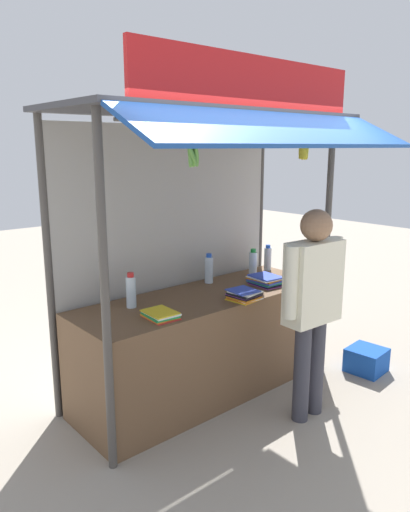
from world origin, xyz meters
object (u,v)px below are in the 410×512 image
(magazine_stack_back_left, at_px, (265,280))
(magazine_stack_center, at_px, (244,295))
(plastic_crate, at_px, (366,360))
(water_bottle_front_right, at_px, (131,291))
(magazine_stack_back_right, at_px, (313,275))
(magazine_stack_mid_right, at_px, (161,315))
(water_bottle_far_right, at_px, (253,264))
(water_bottle_front_left, at_px, (209,269))
(banana_bunch_inner_right, at_px, (304,151))
(banana_bunch_leftmost, at_px, (193,155))
(water_bottle_mid_left, at_px, (268,258))
(vendor_person, at_px, (313,296))

(magazine_stack_back_left, distance_m, magazine_stack_center, 0.52)
(magazine_stack_back_left, relative_size, plastic_crate, 0.92)
(magazine_stack_back_left, bearing_deg, water_bottle_front_right, 168.31)
(magazine_stack_back_right, xyz_separation_m, magazine_stack_center, (-0.96, -0.01, -0.00))
(magazine_stack_mid_right, relative_size, magazine_stack_back_right, 0.97)
(water_bottle_far_right, xyz_separation_m, magazine_stack_back_left, (-0.11, -0.27, -0.09))
(water_bottle_front_left, distance_m, plastic_crate, 1.81)
(water_bottle_front_left, bearing_deg, banana_bunch_inner_right, -64.49)
(magazine_stack_center, bearing_deg, water_bottle_far_right, 37.99)
(water_bottle_front_left, bearing_deg, banana_bunch_leftmost, -136.83)
(water_bottle_mid_left, xyz_separation_m, plastic_crate, (0.38, -0.99, -0.91))
(magazine_stack_back_right, xyz_separation_m, vendor_person, (-0.75, -0.56, 0.08))
(magazine_stack_back_right, height_order, banana_bunch_leftmost, banana_bunch_leftmost)
(magazine_stack_back_left, xyz_separation_m, magazine_stack_center, (-0.48, -0.19, 0.00))
(magazine_stack_mid_right, bearing_deg, banana_bunch_leftmost, -72.24)
(magazine_stack_back_left, height_order, magazine_stack_mid_right, magazine_stack_back_left)
(magazine_stack_mid_right, bearing_deg, water_bottle_front_right, 94.87)
(water_bottle_front_left, bearing_deg, magazine_stack_center, -102.12)
(water_bottle_mid_left, height_order, water_bottle_far_right, water_bottle_far_right)
(banana_bunch_leftmost, bearing_deg, plastic_crate, -7.16)
(magazine_stack_mid_right, relative_size, banana_bunch_leftmost, 0.97)
(magazine_stack_center, xyz_separation_m, vendor_person, (0.20, -0.55, 0.08))
(magazine_stack_back_left, distance_m, vendor_person, 0.80)
(magazine_stack_mid_right, xyz_separation_m, magazine_stack_center, (0.79, -0.11, 0.02))
(water_bottle_mid_left, distance_m, vendor_person, 1.32)
(magazine_stack_mid_right, xyz_separation_m, banana_bunch_leftmost, (0.09, -0.29, 1.18))
(magazine_stack_back_right, bearing_deg, water_bottle_front_right, 165.60)
(water_bottle_mid_left, distance_m, magazine_stack_center, 1.07)
(magazine_stack_center, xyz_separation_m, banana_bunch_inner_right, (0.49, -0.18, 1.18))
(water_bottle_far_right, distance_m, magazine_stack_back_left, 0.31)
(water_bottle_front_right, distance_m, magazine_stack_mid_right, 0.37)
(water_bottle_front_right, distance_m, magazine_stack_back_left, 1.33)
(banana_bunch_inner_right, bearing_deg, vendor_person, -127.92)
(water_bottle_far_right, xyz_separation_m, magazine_stack_back_right, (0.36, -0.46, -0.09))
(magazine_stack_center, relative_size, vendor_person, 0.15)
(magazine_stack_back_left, relative_size, banana_bunch_leftmost, 1.08)
(water_bottle_front_left, relative_size, magazine_stack_center, 1.09)
(magazine_stack_center, bearing_deg, magazine_stack_mid_right, 172.35)
(water_bottle_mid_left, distance_m, plastic_crate, 1.40)
(banana_bunch_inner_right, bearing_deg, magazine_stack_back_left, 92.44)
(magazine_stack_back_left, xyz_separation_m, vendor_person, (-0.27, -0.74, 0.08))
(magazine_stack_center, relative_size, banana_bunch_leftmost, 0.92)
(water_bottle_front_right, height_order, magazine_stack_center, water_bottle_front_right)
(water_bottle_far_right, height_order, vendor_person, vendor_person)
(water_bottle_front_right, xyz_separation_m, banana_bunch_leftmost, (0.12, -0.64, 1.07))
(water_bottle_mid_left, height_order, water_bottle_front_left, water_bottle_front_left)
(vendor_person, bearing_deg, water_bottle_far_right, 72.08)
(water_bottle_far_right, height_order, banana_bunch_inner_right, banana_bunch_inner_right)
(water_bottle_front_left, relative_size, plastic_crate, 0.85)
(water_bottle_mid_left, bearing_deg, banana_bunch_inner_right, -119.79)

